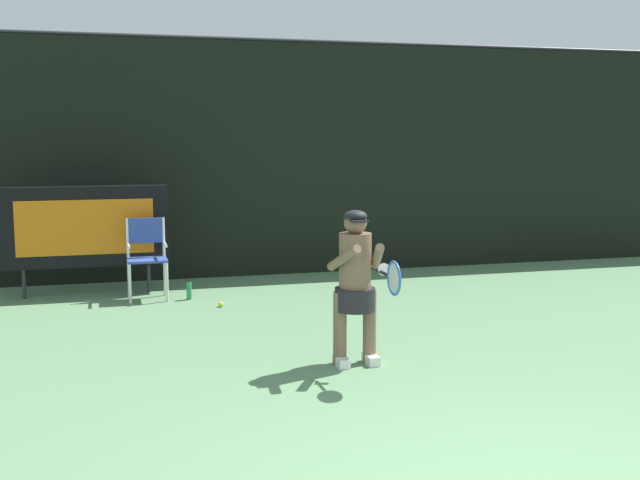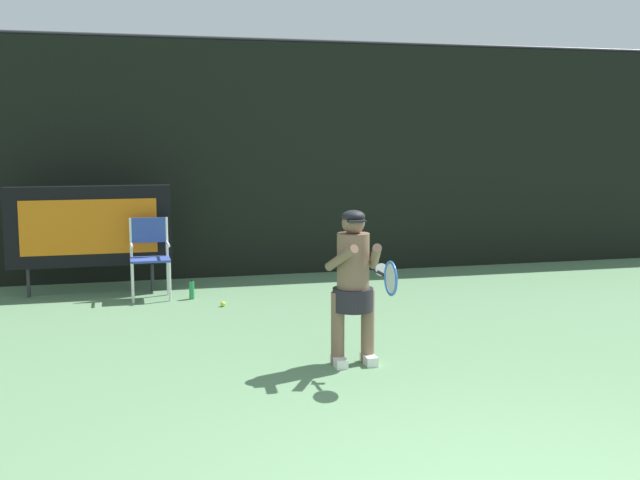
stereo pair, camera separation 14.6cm
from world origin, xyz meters
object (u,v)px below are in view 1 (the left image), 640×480
umpire_chair (147,253)px  tennis_ball_loose (221,304)px  tennis_racket (393,278)px  tennis_player (355,281)px  scoreboard (86,227)px  water_bottle (189,290)px

umpire_chair → tennis_ball_loose: bearing=-42.5°
tennis_ball_loose → tennis_racket: bearing=-73.6°
umpire_chair → tennis_racket: tennis_racket is taller
tennis_player → tennis_racket: size_ratio=2.48×
umpire_chair → tennis_ball_loose: size_ratio=15.88×
scoreboard → water_bottle: size_ratio=8.30×
water_bottle → tennis_racket: 4.35m
tennis_ball_loose → scoreboard: bearing=142.9°
scoreboard → tennis_racket: scoreboard is taller
water_bottle → tennis_ball_loose: (0.34, -0.57, -0.09)m
scoreboard → umpire_chair: size_ratio=2.04×
tennis_ball_loose → umpire_chair: bearing=137.5°
scoreboard → water_bottle: 1.69m
umpire_chair → tennis_racket: (1.89, -4.27, 0.33)m
scoreboard → tennis_racket: size_ratio=3.65×
umpire_chair → tennis_racket: bearing=-66.1°
scoreboard → umpire_chair: (0.78, -0.45, -0.33)m
scoreboard → tennis_ball_loose: 2.26m
tennis_racket → tennis_ball_loose: size_ratio=8.85×
umpire_chair → water_bottle: bearing=-22.9°
tennis_player → tennis_ball_loose: tennis_player is taller
water_bottle → tennis_ball_loose: water_bottle is taller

